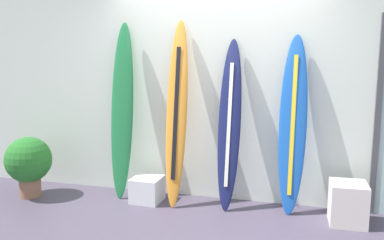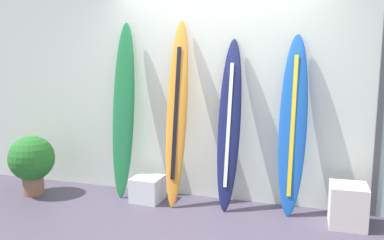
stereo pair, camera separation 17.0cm
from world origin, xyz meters
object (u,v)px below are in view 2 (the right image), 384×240
Objects in this scene: display_block_center at (348,206)px; surfboard_emerald at (124,111)px; surfboard_cobalt at (293,127)px; surfboard_sunset at (177,113)px; display_block_left at (148,189)px; surfboard_navy at (229,125)px; potted_plant at (32,160)px.

surfboard_emerald is at bearing 176.04° from display_block_center.
display_block_center is at bearing -18.56° from surfboard_cobalt.
surfboard_sunset is 0.98m from display_block_left.
surfboard_emerald is at bearing 161.32° from display_block_left.
surfboard_emerald reaches higher than display_block_left.
surfboard_emerald is 1.08× the size of surfboard_cobalt.
surfboard_cobalt is (0.68, 0.03, 0.01)m from surfboard_navy.
display_block_left is (0.35, -0.12, -0.90)m from surfboard_emerald.
surfboard_emerald is at bearing 17.04° from potted_plant.
surfboard_navy is 4.40× the size of display_block_center.
display_block_center is 0.58× the size of potted_plant.
surfboard_sunset is 2.05m from display_block_center.
surfboard_sunset reaches higher than display_block_center.
surfboard_emerald is 1.30m from surfboard_navy.
surfboard_navy is 2.47m from potted_plant.
display_block_left is (-1.63, -0.14, -0.81)m from surfboard_cobalt.
surfboard_cobalt reaches higher than surfboard_navy.
potted_plant is at bearing -170.76° from surfboard_sunset.
surfboard_emerald is at bearing -179.48° from surfboard_cobalt.
surfboard_cobalt is at bearing 4.74° from display_block_left.
surfboard_emerald is 0.97m from display_block_left.
display_block_left is at bearing -18.68° from surfboard_emerald.
display_block_center is at bearing -4.08° from surfboard_sunset.
surfboard_navy is at bearing 6.11° from display_block_left.
surfboard_emerald reaches higher than surfboard_cobalt.
surfboard_sunset is 1.12× the size of surfboard_navy.
surfboard_navy is 0.98× the size of surfboard_cobalt.
surfboard_sunset is 6.05× the size of display_block_left.
display_block_left is (-0.35, -0.07, -0.91)m from surfboard_sunset.
potted_plant is (-1.09, -0.34, -0.61)m from surfboard_emerald.
display_block_left is (-0.95, -0.10, -0.80)m from surfboard_navy.
surfboard_sunset reaches higher than surfboard_emerald.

